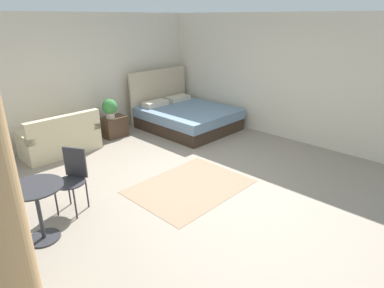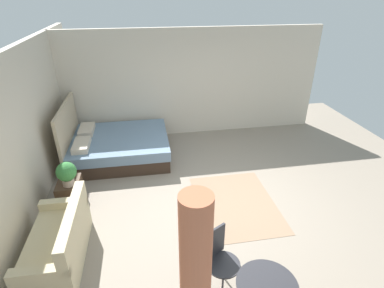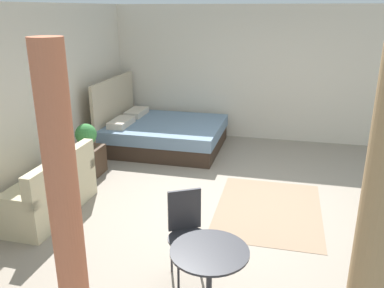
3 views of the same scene
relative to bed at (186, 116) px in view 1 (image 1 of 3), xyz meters
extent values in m
cube|color=gray|center=(-2.06, -1.98, -0.31)|extent=(9.35, 9.61, 0.02)
cube|color=beige|center=(-2.06, 1.33, 1.06)|extent=(9.35, 0.12, 2.71)
cube|color=beige|center=(1.11, -1.98, 1.06)|extent=(0.12, 6.61, 2.71)
cube|color=#93755B|center=(-2.13, -2.20, -0.29)|extent=(1.88, 1.41, 0.01)
cube|color=#38281E|center=(0.00, -0.09, -0.15)|extent=(1.81, 2.11, 0.29)
cube|color=slate|center=(0.00, -0.09, 0.11)|extent=(1.85, 2.15, 0.23)
cube|color=tan|center=(0.01, 0.99, 0.38)|extent=(1.85, 0.07, 1.34)
cube|color=beige|center=(-0.39, 0.68, 0.28)|extent=(0.65, 0.32, 0.12)
cube|color=beige|center=(0.40, 0.67, 0.28)|extent=(0.65, 0.32, 0.12)
cube|color=beige|center=(-2.91, 0.71, -0.08)|extent=(1.48, 0.74, 0.43)
cube|color=beige|center=(-2.92, 0.42, 0.34)|extent=(1.47, 0.16, 0.41)
cube|color=beige|center=(-2.25, 0.70, 0.20)|extent=(0.15, 0.72, 0.13)
cube|color=beige|center=(-3.58, 0.72, 0.20)|extent=(0.15, 0.72, 0.13)
cube|color=#473323|center=(-1.59, 0.76, -0.06)|extent=(0.54, 0.38, 0.47)
cylinder|color=tan|center=(-1.69, 0.72, 0.24)|extent=(0.20, 0.20, 0.13)
sphere|color=#387F3D|center=(-1.69, 0.72, 0.44)|extent=(0.34, 0.34, 0.34)
cylinder|color=#2D2D33|center=(-4.37, -1.80, -0.29)|extent=(0.40, 0.40, 0.02)
cylinder|color=#2D2D33|center=(-4.37, -1.80, 0.07)|extent=(0.05, 0.05, 0.73)
cylinder|color=#2D2D33|center=(-4.37, -1.80, 0.44)|extent=(0.66, 0.66, 0.02)
cylinder|color=#2D2D33|center=(-4.01, -1.43, -0.07)|extent=(0.02, 0.02, 0.45)
cylinder|color=#2D2D33|center=(-3.86, -1.69, -0.07)|extent=(0.02, 0.02, 0.45)
cylinder|color=#2D2D33|center=(-3.75, -1.28, -0.07)|extent=(0.02, 0.02, 0.45)
cylinder|color=#2D2D33|center=(-3.60, -1.55, -0.07)|extent=(0.02, 0.02, 0.45)
cylinder|color=#2D2D33|center=(-3.80, -1.49, 0.17)|extent=(0.58, 0.58, 0.02)
cube|color=#2D2D33|center=(-3.64, -1.40, 0.40)|extent=(0.19, 0.31, 0.44)
cylinder|color=tan|center=(-4.98, -2.91, 0.94)|extent=(0.32, 0.32, 2.47)
camera|label=1|loc=(-5.54, -5.49, 2.32)|focal=30.42mm
camera|label=2|loc=(-6.35, -0.65, 3.23)|focal=28.28mm
camera|label=3|loc=(-7.13, -2.31, 2.34)|focal=37.19mm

